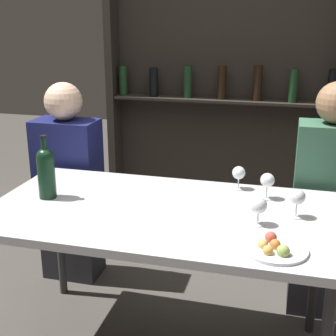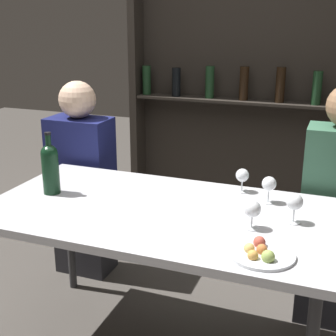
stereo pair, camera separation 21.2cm
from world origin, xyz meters
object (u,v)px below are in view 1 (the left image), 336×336
wine_glass_0 (297,198)px  food_plate_0 (275,248)px  seated_person_left (69,188)px  seated_person_right (326,208)px  wine_glass_1 (259,206)px  wine_glass_2 (239,174)px  wine_bottle (46,171)px  wine_glass_3 (267,181)px

wine_glass_0 → food_plate_0: bearing=-102.5°
seated_person_left → seated_person_right: 1.47m
food_plate_0 → wine_glass_1: bearing=109.7°
wine_glass_2 → seated_person_left: seated_person_left is taller
food_plate_0 → seated_person_right: bearing=74.2°
wine_glass_0 → seated_person_right: 0.59m
wine_bottle → wine_glass_0: 1.12m
wine_glass_1 → food_plate_0: (0.08, -0.21, -0.07)m
seated_person_left → wine_glass_0: bearing=-21.5°
wine_bottle → food_plate_0: wine_bottle is taller
wine_glass_1 → wine_glass_2: bearing=107.5°
seated_person_left → wine_glass_3: bearing=-15.8°
wine_glass_2 → food_plate_0: (0.20, -0.61, -0.07)m
wine_glass_1 → food_plate_0: wine_glass_1 is taller
wine_bottle → wine_glass_2: (0.84, 0.34, -0.05)m
wine_glass_3 → food_plate_0: bearing=-83.4°
wine_glass_0 → seated_person_left: 1.43m
wine_glass_0 → seated_person_right: size_ratio=0.10×
wine_glass_0 → wine_bottle: bearing=-176.8°
wine_glass_0 → wine_glass_2: (-0.27, 0.28, -0.01)m
wine_glass_1 → food_plate_0: size_ratio=0.51×
wine_glass_3 → seated_person_left: seated_person_left is taller
wine_bottle → seated_person_right: seated_person_right is taller
wine_glass_0 → seated_person_left: (-1.31, 0.51, -0.26)m
wine_glass_2 → wine_bottle: bearing=-158.0°
wine_glass_0 → wine_glass_2: size_ratio=1.09×
wine_glass_1 → seated_person_left: seated_person_left is taller
wine_bottle → food_plate_0: size_ratio=1.27×
wine_bottle → wine_glass_3: wine_bottle is taller
wine_glass_1 → wine_glass_2: (-0.12, 0.39, -0.00)m
wine_glass_1 → wine_glass_3: (0.02, 0.30, 0.01)m
wine_glass_0 → wine_glass_1: (-0.15, -0.12, -0.01)m
wine_bottle → wine_glass_1: size_ratio=2.52×
wine_glass_2 → wine_glass_3: (0.14, -0.10, 0.01)m
food_plate_0 → seated_person_left: (-1.23, 0.84, -0.19)m
wine_bottle → food_plate_0: bearing=-14.3°
wine_bottle → wine_glass_1: 0.97m
seated_person_right → wine_glass_2: bearing=-151.8°
wine_glass_2 → seated_person_right: bearing=28.2°
food_plate_0 → wine_glass_2: bearing=108.3°
wine_glass_1 → seated_person_right: seated_person_right is taller
wine_glass_2 → seated_person_left: bearing=167.2°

